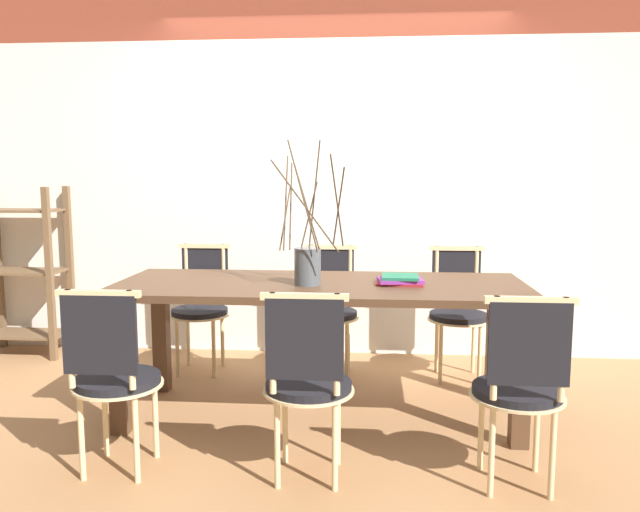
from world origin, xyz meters
name	(u,v)px	position (x,y,z in m)	size (l,w,h in m)	color
ground_plane	(320,415)	(0.00, 0.00, 0.00)	(16.00, 16.00, 0.00)	#9E7047
wall_rear	(334,141)	(0.00, 1.29, 1.60)	(12.00, 0.06, 3.20)	silver
dining_table	(320,302)	(0.00, 0.00, 0.65)	(2.26, 0.87, 0.76)	#4C3321
chair_near_leftend	(113,373)	(-0.87, -0.77, 0.47)	(0.41, 0.41, 0.87)	black
chair_near_left	(308,378)	(0.01, -0.77, 0.47)	(0.41, 0.41, 0.87)	black
chair_near_center	(520,383)	(0.92, -0.77, 0.47)	(0.41, 0.41, 0.87)	black
chair_far_leftend	(201,303)	(-0.89, 0.77, 0.47)	(0.41, 0.41, 0.87)	black
chair_far_left	(330,305)	(0.00, 0.77, 0.47)	(0.41, 0.41, 0.87)	black
chair_far_center	(458,307)	(0.86, 0.77, 0.47)	(0.41, 0.41, 0.87)	black
vase_centerpiece	(308,262)	(-0.06, -0.06, 0.89)	(0.38, 0.40, 0.78)	#4C5156
book_stack	(400,280)	(0.44, -0.01, 0.78)	(0.27, 0.21, 0.05)	maroon
shelving_rack	(23,272)	(-2.32, 1.05, 0.63)	(0.62, 0.36, 1.27)	brown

